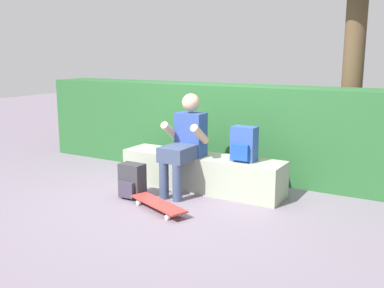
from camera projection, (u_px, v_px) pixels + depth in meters
name	position (u px, v px, depth m)	size (l,w,h in m)	color
ground_plane	(183.00, 199.00, 5.09)	(24.00, 24.00, 0.00)	slate
bench_main	(201.00, 172.00, 5.41)	(2.06, 0.47, 0.43)	#98A08B
person_skater	(185.00, 141.00, 5.20)	(0.49, 0.62, 1.18)	#2D4793
skateboard_near_person	(158.00, 204.00, 4.68)	(0.82, 0.49, 0.09)	#BC3833
backpack_on_bench	(244.00, 144.00, 5.04)	(0.28, 0.23, 0.40)	#2D4C99
backpack_on_ground	(132.00, 181.00, 5.09)	(0.28, 0.23, 0.40)	#333338
hedge_row	(242.00, 130.00, 6.06)	(6.34, 0.67, 1.22)	#275C2D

